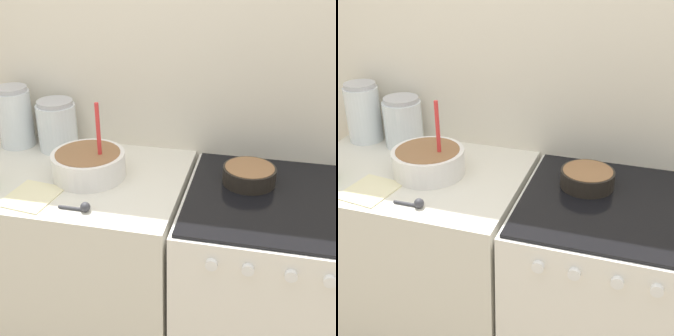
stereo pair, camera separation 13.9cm
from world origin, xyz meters
TOP-DOWN VIEW (x-y plane):
  - wall_back at (0.00, 0.69)m, footprint 4.85×0.05m
  - countertop_cabinet at (-0.46, 0.33)m, footprint 0.92×0.67m
  - stove at (0.35, 0.33)m, footprint 0.66×0.68m
  - mixing_bowl at (-0.38, 0.34)m, footprint 0.29×0.29m
  - baking_pan at (0.25, 0.42)m, footprint 0.20×0.20m
  - storage_jar_left at (-0.81, 0.56)m, footprint 0.15×0.15m
  - storage_jar_middle at (-0.61, 0.56)m, footprint 0.17×0.17m
  - recipe_page at (-0.53, 0.14)m, footprint 0.20×0.22m
  - measuring_spoon at (-0.31, 0.09)m, footprint 0.12×0.04m

SIDE VIEW (x-z plane):
  - stove at x=0.35m, z-range 0.00..0.89m
  - countertop_cabinet at x=-0.46m, z-range 0.00..0.89m
  - recipe_page at x=-0.53m, z-range 0.89..0.89m
  - measuring_spoon at x=-0.31m, z-range 0.89..0.92m
  - baking_pan at x=0.25m, z-range 0.89..0.96m
  - mixing_bowl at x=-0.38m, z-range 0.79..1.10m
  - storage_jar_middle at x=-0.61m, z-range 0.87..1.10m
  - storage_jar_left at x=-0.81m, z-range 0.87..1.14m
  - wall_back at x=0.00m, z-range 0.00..2.40m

